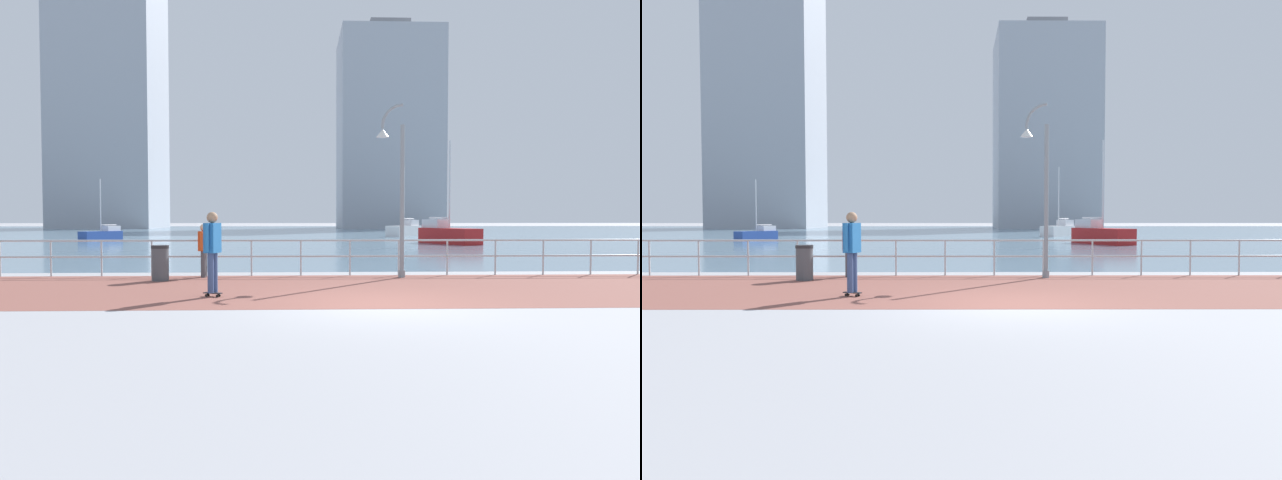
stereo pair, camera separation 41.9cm
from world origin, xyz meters
TOP-DOWN VIEW (x-y plane):
  - ground at (0.00, 40.00)m, footprint 220.00×220.00m
  - brick_paving at (0.00, 2.45)m, footprint 28.00×5.99m
  - harbor_water at (0.00, 50.44)m, footprint 180.00×88.00m
  - waterfront_railing at (-0.00, 5.44)m, footprint 25.25×0.06m
  - lamppost at (1.21, 4.89)m, footprint 0.80×0.42m
  - skateboarder at (-3.25, 1.17)m, footprint 0.41×0.55m
  - bystander at (-4.08, 5.09)m, footprint 0.27×0.56m
  - trash_bin at (-5.07, 4.21)m, footprint 0.46×0.46m
  - sailboat_blue at (7.74, 38.63)m, footprint 3.64×4.20m
  - sailboat_yellow at (-15.49, 30.27)m, footprint 2.43×3.15m
  - sailboat_navy at (7.82, 24.54)m, footprint 3.14×4.74m
  - tower_steel at (-30.02, 76.91)m, footprint 14.64×13.32m
  - tower_concrete at (11.97, 75.95)m, footprint 14.77×14.21m

SIDE VIEW (x-z plane):
  - ground at x=0.00m, z-range 0.00..0.00m
  - harbor_water at x=0.00m, z-range 0.00..0.00m
  - brick_paving at x=0.00m, z-range 0.00..0.01m
  - sailboat_yellow at x=-15.49m, z-range -1.76..2.60m
  - trash_bin at x=-5.07m, z-range 0.00..0.93m
  - sailboat_blue at x=7.74m, z-range -2.43..3.58m
  - sailboat_navy at x=7.82m, z-range -2.59..3.81m
  - waterfront_railing at x=0.00m, z-range 0.20..1.23m
  - bystander at x=-4.08m, z-range 0.12..1.59m
  - skateboarder at x=-3.25m, z-range 0.18..1.95m
  - lamppost at x=1.21m, z-range 0.25..5.03m
  - tower_concrete at x=11.97m, z-range -0.83..29.99m
  - tower_steel at x=-30.02m, z-range -0.83..44.36m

